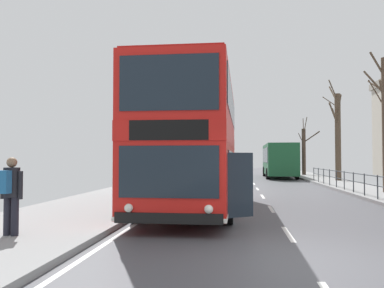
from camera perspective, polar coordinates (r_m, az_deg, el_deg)
ground at (r=7.61m, az=10.07°, el=-15.31°), size 15.80×140.00×0.20m
double_decker_bus_main at (r=14.32m, az=0.33°, el=0.11°), size 3.31×10.41×4.43m
background_bus_far_lane at (r=38.75m, az=11.98°, el=-2.12°), size 2.84×9.77×3.06m
pedestrian_railing_far_kerb at (r=19.08m, az=23.52°, el=-4.84°), size 0.05×25.87×0.97m
pedestrian_companion at (r=9.67m, az=-23.88°, el=-5.85°), size 0.55×0.56×1.68m
bare_tree_far_00 at (r=32.80m, az=19.54°, el=1.34°), size 1.19×3.31×7.42m
bare_tree_far_02 at (r=42.68m, az=15.27°, el=-0.84°), size 2.02×2.14×5.77m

